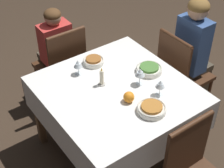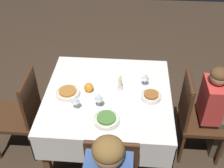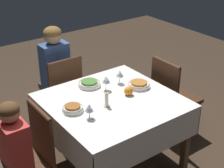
# 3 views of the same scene
# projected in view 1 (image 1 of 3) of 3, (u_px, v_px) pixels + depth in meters

# --- Properties ---
(ground_plane) EXTENTS (8.00, 8.00, 0.00)m
(ground_plane) POSITION_uv_depth(u_px,v_px,m) (116.00, 151.00, 3.21)
(ground_plane) COLOR #3D2D21
(dining_table) EXTENTS (1.16, 1.12, 0.76)m
(dining_table) POSITION_uv_depth(u_px,v_px,m) (116.00, 98.00, 2.79)
(dining_table) COLOR white
(dining_table) RESTS_ON ground_plane
(chair_north) EXTENTS (0.43, 0.43, 0.95)m
(chair_north) POSITION_uv_depth(u_px,v_px,m) (180.00, 71.00, 3.32)
(chair_north) COLOR #472816
(chair_north) RESTS_ON ground_plane
(chair_west) EXTENTS (0.43, 0.43, 0.95)m
(chair_west) POSITION_uv_depth(u_px,v_px,m) (63.00, 64.00, 3.41)
(chair_west) COLOR #472816
(chair_west) RESTS_ON ground_plane
(person_adult_denim) EXTENTS (0.30, 0.34, 1.24)m
(person_adult_denim) POSITION_uv_depth(u_px,v_px,m) (195.00, 50.00, 3.28)
(person_adult_denim) COLOR #4C4233
(person_adult_denim) RESTS_ON ground_plane
(person_child_red) EXTENTS (0.33, 0.30, 1.08)m
(person_child_red) POSITION_uv_depth(u_px,v_px,m) (54.00, 51.00, 3.47)
(person_child_red) COLOR #4C4233
(person_child_red) RESTS_ON ground_plane
(bowl_north) EXTENTS (0.22, 0.22, 0.06)m
(bowl_north) POSITION_uv_depth(u_px,v_px,m) (149.00, 69.00, 2.89)
(bowl_north) COLOR silver
(bowl_north) RESTS_ON dining_table
(wine_glass_north) EXTENTS (0.08, 0.08, 0.15)m
(wine_glass_north) POSITION_uv_depth(u_px,v_px,m) (140.00, 73.00, 2.70)
(wine_glass_north) COLOR white
(wine_glass_north) RESTS_ON dining_table
(bowl_west) EXTENTS (0.18, 0.18, 0.06)m
(bowl_west) POSITION_uv_depth(u_px,v_px,m) (93.00, 61.00, 2.98)
(bowl_west) COLOR silver
(bowl_west) RESTS_ON dining_table
(wine_glass_west) EXTENTS (0.07, 0.07, 0.14)m
(wine_glass_west) POSITION_uv_depth(u_px,v_px,m) (78.00, 64.00, 2.82)
(wine_glass_west) COLOR white
(wine_glass_west) RESTS_ON dining_table
(bowl_east) EXTENTS (0.22, 0.22, 0.06)m
(bowl_east) POSITION_uv_depth(u_px,v_px,m) (152.00, 108.00, 2.51)
(bowl_east) COLOR silver
(bowl_east) RESTS_ON dining_table
(wine_glass_east) EXTENTS (0.07, 0.07, 0.14)m
(wine_glass_east) POSITION_uv_depth(u_px,v_px,m) (160.00, 84.00, 2.60)
(wine_glass_east) COLOR white
(wine_glass_east) RESTS_ON dining_table
(candle_centerpiece) EXTENTS (0.06, 0.06, 0.16)m
(candle_centerpiece) POSITION_uv_depth(u_px,v_px,m) (102.00, 79.00, 2.73)
(candle_centerpiece) COLOR beige
(candle_centerpiece) RESTS_ON dining_table
(orange_fruit) EXTENTS (0.09, 0.09, 0.09)m
(orange_fruit) POSITION_uv_depth(u_px,v_px,m) (129.00, 97.00, 2.58)
(orange_fruit) COLOR orange
(orange_fruit) RESTS_ON dining_table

